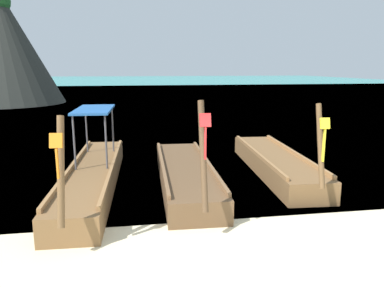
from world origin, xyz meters
The scene contains 5 objects.
ground centered at (0.00, 0.00, 0.00)m, with size 120.00×120.00×0.00m, color beige.
sea_water centered at (0.00, 62.35, 0.00)m, with size 120.00×120.00×0.00m, color teal.
longtail_boat_orange_ribbon centered at (-2.56, 4.95, 0.35)m, with size 1.37×7.23×2.37m.
longtail_boat_red_ribbon centered at (-0.11, 4.82, 0.29)m, with size 1.49×6.26×2.56m.
longtail_boat_yellow_ribbon centered at (2.75, 5.55, 0.30)m, with size 1.57×6.15×2.38m.
Camera 1 is at (-1.47, -4.76, 3.17)m, focal length 34.60 mm.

